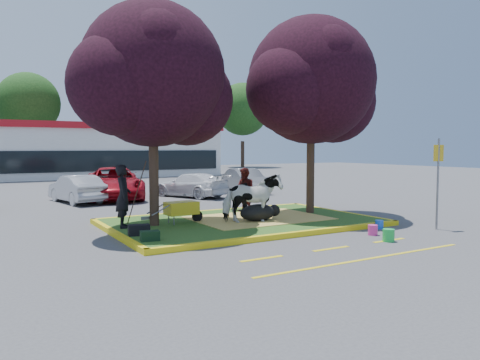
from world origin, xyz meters
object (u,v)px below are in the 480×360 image
calf (258,213)px  wheelbarrow (182,208)px  bucket_blue (379,224)px  handler (123,196)px  bucket_pink (373,230)px  sign_post (438,173)px  bucket_green (388,235)px  cow (252,198)px  car_silver (77,189)px

calf → wheelbarrow: bearing=-179.0°
calf → bucket_blue: 3.70m
handler → bucket_pink: handler is taller
handler → sign_post: bearing=-98.7°
bucket_green → bucket_pink: (0.31, 0.84, -0.02)m
calf → handler: size_ratio=0.68×
handler → cow: bearing=-88.7°
bucket_pink → car_silver: bearing=114.6°
cow → wheelbarrow: bearing=75.4°
wheelbarrow → bucket_green: size_ratio=5.30×
handler → wheelbarrow: bearing=-75.0°
bucket_blue → car_silver: 13.25m
sign_post → bucket_pink: 2.82m
wheelbarrow → sign_post: size_ratio=0.64×
cow → bucket_green: 4.17m
handler → sign_post: size_ratio=0.67×
sign_post → handler: bearing=158.9°
wheelbarrow → bucket_pink: wheelbarrow is taller
handler → wheelbarrow: 1.82m
bucket_green → handler: bearing=139.6°
calf → handler: (-3.96, 0.96, 0.64)m
cow → handler: 3.82m
bucket_green → bucket_pink: 0.90m
car_silver → wheelbarrow: bearing=89.9°
cow → calf: cow is taller
cow → car_silver: 9.96m
sign_post → car_silver: size_ratio=0.73×
bucket_green → cow: bearing=118.2°
calf → sign_post: sign_post is taller
cow → wheelbarrow: size_ratio=1.02×
bucket_blue → wheelbarrow: bearing=148.1°
sign_post → cow: bearing=152.1°
sign_post → bucket_blue: sign_post is taller
bucket_pink → cow: bearing=129.0°
handler → car_silver: 8.29m
sign_post → bucket_blue: bearing=152.0°
calf → bucket_green: calf is taller
wheelbarrow → bucket_pink: bearing=-46.0°
bucket_pink → calf: bearing=123.3°
cow → car_silver: (-3.31, 9.39, -0.28)m
sign_post → bucket_pink: sign_post is taller
bucket_blue → bucket_pink: bearing=-145.8°
handler → car_silver: (0.33, 8.27, -0.44)m
handler → bucket_green: bearing=-111.9°
wheelbarrow → handler: bearing=173.2°
car_silver → calf: bearing=101.7°
wheelbarrow → bucket_pink: 5.63m
cow → calf: 0.60m
sign_post → bucket_green: size_ratio=8.30×
calf → bucket_blue: (2.87, -2.31, -0.28)m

